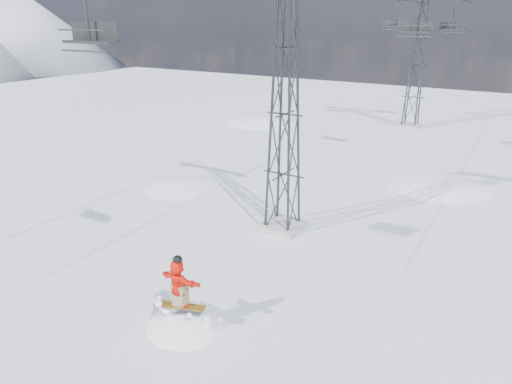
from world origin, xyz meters
TOP-DOWN VIEW (x-y plane):
  - ground at (0.00, 0.00)m, footprint 120.00×120.00m
  - snow_terrain at (-4.77, 21.24)m, footprint 39.00×37.00m
  - lift_tower_near at (0.80, 8.00)m, footprint 5.20×1.80m
  - lift_tower_far at (0.80, 33.00)m, footprint 5.20×1.80m
  - snowboarder_jump at (1.51, -0.03)m, footprint 4.40×4.40m
  - lift_chair_near at (-1.40, -0.05)m, footprint 1.90×0.55m
  - lift_chair_mid at (3.00, 20.99)m, footprint 2.06×0.59m
  - lift_chair_far at (-1.40, 32.58)m, footprint 1.98×0.57m
  - lift_chair_extra at (3.00, 34.88)m, footprint 2.18×0.63m

SIDE VIEW (x-z plane):
  - snow_terrain at x=-4.77m, z-range -20.59..1.41m
  - snowboarder_jump at x=1.51m, z-range -4.96..1.68m
  - ground at x=0.00m, z-range 0.00..0.00m
  - lift_tower_near at x=0.80m, z-range -0.24..11.18m
  - lift_tower_far at x=0.80m, z-range -0.24..11.18m
  - lift_chair_extra at x=3.00m, z-range 7.34..10.04m
  - lift_chair_mid at x=3.00m, z-range 7.52..10.08m
  - lift_chair_far at x=-1.40m, z-range 7.66..10.11m
  - lift_chair_near at x=-1.40m, z-range 7.78..10.14m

